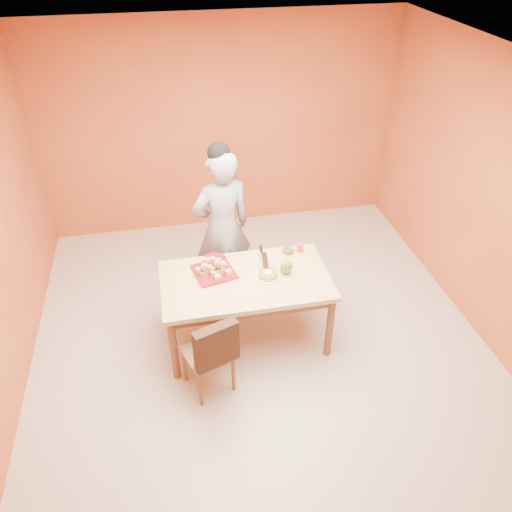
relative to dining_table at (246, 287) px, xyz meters
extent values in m
plane|color=#BEB5A2|center=(0.12, -0.18, -0.67)|extent=(5.00, 5.00, 0.00)
plane|color=white|center=(0.12, -0.18, 2.03)|extent=(5.00, 5.00, 0.00)
plane|color=#C2602C|center=(0.12, 2.32, 0.68)|extent=(4.50, 0.00, 4.50)
plane|color=#C2602C|center=(2.37, -0.18, 0.68)|extent=(0.00, 5.00, 5.00)
cube|color=tan|center=(0.00, 0.00, 0.07)|extent=(1.60, 0.90, 0.05)
cube|color=brown|center=(0.00, 0.00, -0.01)|extent=(1.48, 0.78, 0.10)
cylinder|color=brown|center=(-0.74, -0.39, -0.31)|extent=(0.07, 0.07, 0.71)
cylinder|color=brown|center=(-0.74, 0.39, -0.31)|extent=(0.07, 0.07, 0.71)
cylinder|color=brown|center=(0.74, -0.39, -0.31)|extent=(0.07, 0.07, 0.71)
cylinder|color=brown|center=(0.74, 0.39, -0.31)|extent=(0.07, 0.07, 0.71)
imported|color=gray|center=(-0.11, 0.75, 0.21)|extent=(0.72, 0.56, 1.75)
cube|color=maroon|center=(-0.28, 0.15, 0.11)|extent=(0.44, 0.44, 0.02)
cylinder|color=maroon|center=(-0.25, 0.35, 0.10)|extent=(0.30, 0.30, 0.01)
cylinder|color=white|center=(0.21, -0.01, 0.10)|extent=(0.33, 0.33, 0.01)
cylinder|color=gold|center=(0.21, -0.01, 0.13)|extent=(0.21, 0.21, 0.04)
cube|color=silver|center=(0.22, 0.17, 0.16)|extent=(0.09, 0.27, 0.01)
ellipsoid|color=olive|center=(0.40, 0.01, 0.17)|extent=(0.12, 0.10, 0.15)
cylinder|color=#E22159|center=(0.63, 0.34, 0.14)|extent=(0.08, 0.08, 0.09)
cylinder|color=#3E2311|center=(0.50, 0.34, 0.11)|extent=(0.13, 0.13, 0.03)
camera|label=1|loc=(-0.64, -3.65, 3.02)|focal=35.00mm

